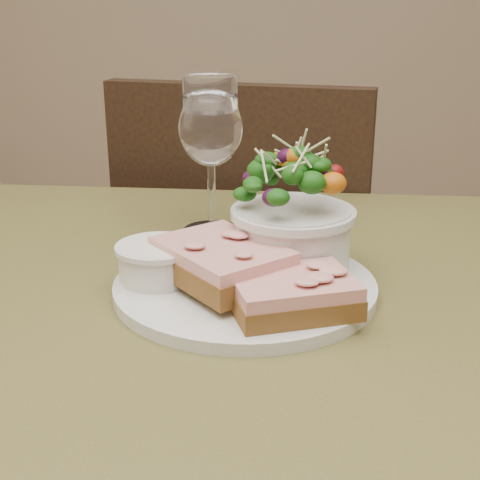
# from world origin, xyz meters

# --- Properties ---
(cafe_table) EXTENTS (0.80, 0.80, 0.75)m
(cafe_table) POSITION_xyz_m (0.00, 0.00, 0.65)
(cafe_table) COLOR #4C4420
(cafe_table) RESTS_ON ground
(chair_far) EXTENTS (0.49, 0.49, 0.90)m
(chair_far) POSITION_xyz_m (0.00, 0.63, 0.29)
(chair_far) COLOR black
(chair_far) RESTS_ON ground
(dinner_plate) EXTENTS (0.26, 0.26, 0.01)m
(dinner_plate) POSITION_xyz_m (0.02, 0.03, 0.76)
(dinner_plate) COLOR silver
(dinner_plate) RESTS_ON cafe_table
(sandwich_front) EXTENTS (0.13, 0.11, 0.03)m
(sandwich_front) POSITION_xyz_m (0.07, -0.03, 0.78)
(sandwich_front) COLOR #483013
(sandwich_front) RESTS_ON dinner_plate
(sandwich_back) EXTENTS (0.15, 0.15, 0.03)m
(sandwich_back) POSITION_xyz_m (0.00, 0.02, 0.79)
(sandwich_back) COLOR #483013
(sandwich_back) RESTS_ON dinner_plate
(ramekin) EXTENTS (0.08, 0.08, 0.04)m
(ramekin) POSITION_xyz_m (-0.06, 0.03, 0.78)
(ramekin) COLOR silver
(ramekin) RESTS_ON dinner_plate
(salad_bowl) EXTENTS (0.12, 0.12, 0.13)m
(salad_bowl) POSITION_xyz_m (0.07, 0.08, 0.82)
(salad_bowl) COLOR silver
(salad_bowl) RESTS_ON dinner_plate
(garnish) EXTENTS (0.05, 0.04, 0.02)m
(garnish) POSITION_xyz_m (-0.04, 0.11, 0.77)
(garnish) COLOR #103409
(garnish) RESTS_ON dinner_plate
(wine_glass) EXTENTS (0.08, 0.08, 0.18)m
(wine_glass) POSITION_xyz_m (-0.03, 0.21, 0.87)
(wine_glass) COLOR white
(wine_glass) RESTS_ON cafe_table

